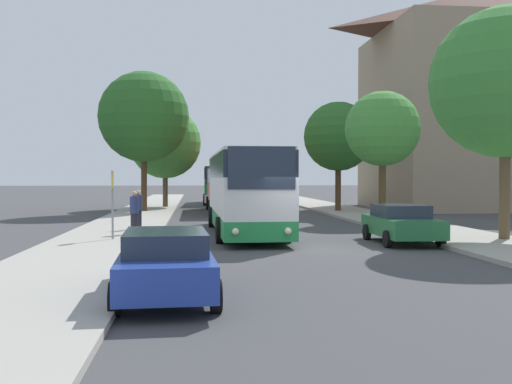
# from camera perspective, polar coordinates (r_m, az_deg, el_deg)

# --- Properties ---
(ground_plane) EXTENTS (300.00, 300.00, 0.00)m
(ground_plane) POSITION_cam_1_polar(r_m,az_deg,el_deg) (20.58, 4.26, -5.53)
(ground_plane) COLOR #424244
(ground_plane) RESTS_ON ground
(sidewalk_left) EXTENTS (4.00, 120.00, 0.15)m
(sidewalk_left) POSITION_cam_1_polar(r_m,az_deg,el_deg) (20.54, -15.44, -5.38)
(sidewalk_left) COLOR #A39E93
(sidewalk_left) RESTS_ON ground_plane
(sidewalk_right) EXTENTS (4.00, 120.00, 0.15)m
(sidewalk_right) POSITION_cam_1_polar(r_m,az_deg,el_deg) (22.86, 21.86, -4.74)
(sidewalk_right) COLOR #A39E93
(sidewalk_right) RESTS_ON ground_plane
(building_right_background) EXTENTS (20.85, 13.53, 17.97)m
(building_right_background) POSITION_cam_1_polar(r_m,az_deg,el_deg) (52.19, 22.98, 8.49)
(building_right_background) COLOR gray
(building_right_background) RESTS_ON ground_plane
(bus_front) EXTENTS (2.97, 12.14, 3.55)m
(bus_front) POSITION_cam_1_polar(r_m,az_deg,el_deg) (26.13, -1.10, 0.12)
(bus_front) COLOR #238942
(bus_front) RESTS_ON ground_plane
(bus_middle) EXTENTS (2.83, 11.91, 3.19)m
(bus_middle) POSITION_cam_1_polar(r_m,az_deg,el_deg) (41.99, -2.75, 0.38)
(bus_middle) COLOR gray
(bus_middle) RESTS_ON ground_plane
(bus_rear) EXTENTS (2.96, 10.67, 3.39)m
(bus_rear) POSITION_cam_1_polar(r_m,az_deg,el_deg) (55.42, -3.59, 0.75)
(bus_rear) COLOR silver
(bus_rear) RESTS_ON ground_plane
(parked_car_left_curb) EXTENTS (2.18, 4.57, 1.42)m
(parked_car_left_curb) POSITION_cam_1_polar(r_m,az_deg,el_deg) (12.41, -8.59, -6.68)
(parked_car_left_curb) COLOR #233D9E
(parked_car_left_curb) RESTS_ON ground_plane
(parked_car_right_near) EXTENTS (2.19, 4.42, 1.45)m
(parked_car_right_near) POSITION_cam_1_polar(r_m,az_deg,el_deg) (23.17, 13.67, -2.88)
(parked_car_right_near) COLOR #236B38
(parked_car_right_near) RESTS_ON ground_plane
(bus_stop_sign) EXTENTS (0.08, 0.45, 2.59)m
(bus_stop_sign) POSITION_cam_1_polar(r_m,az_deg,el_deg) (23.19, -13.51, -0.43)
(bus_stop_sign) COLOR gray
(bus_stop_sign) RESTS_ON sidewalk_left
(pedestrian_waiting_near) EXTENTS (0.36, 0.36, 1.76)m
(pedestrian_waiting_near) POSITION_cam_1_polar(r_m,az_deg,el_deg) (27.39, -11.15, -1.63)
(pedestrian_waiting_near) COLOR #23232D
(pedestrian_waiting_near) RESTS_ON sidewalk_left
(pedestrian_waiting_far) EXTENTS (0.36, 0.36, 1.76)m
(pedestrian_waiting_far) POSITION_cam_1_polar(r_m,az_deg,el_deg) (25.17, -11.52, -1.89)
(pedestrian_waiting_far) COLOR #23232D
(pedestrian_waiting_far) RESTS_ON sidewalk_left
(tree_left_near) EXTENTS (5.63, 5.63, 7.84)m
(tree_left_near) POSITION_cam_1_polar(r_m,az_deg,el_deg) (47.58, -8.65, 4.66)
(tree_left_near) COLOR brown
(tree_left_near) RESTS_ON sidewalk_left
(tree_left_far) EXTENTS (6.21, 6.21, 9.58)m
(tree_left_far) POSITION_cam_1_polar(r_m,az_deg,el_deg) (42.07, -10.64, 7.04)
(tree_left_far) COLOR #47331E
(tree_left_far) RESTS_ON sidewalk_left
(tree_right_near) EXTENTS (4.80, 4.80, 7.55)m
(tree_right_near) POSITION_cam_1_polar(r_m,az_deg,el_deg) (42.06, 7.84, 5.25)
(tree_right_near) COLOR #47331E
(tree_right_near) RESTS_ON sidewalk_right
(tree_right_mid) EXTENTS (4.14, 4.14, 7.07)m
(tree_right_mid) POSITION_cam_1_polar(r_m,az_deg,el_deg) (33.82, 11.97, 5.88)
(tree_right_mid) COLOR #513D23
(tree_right_mid) RESTS_ON sidewalk_right
(tree_right_far) EXTENTS (5.70, 5.70, 8.76)m
(tree_right_far) POSITION_cam_1_polar(r_m,az_deg,el_deg) (24.78, 22.69, 9.58)
(tree_right_far) COLOR brown
(tree_right_far) RESTS_ON sidewalk_right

